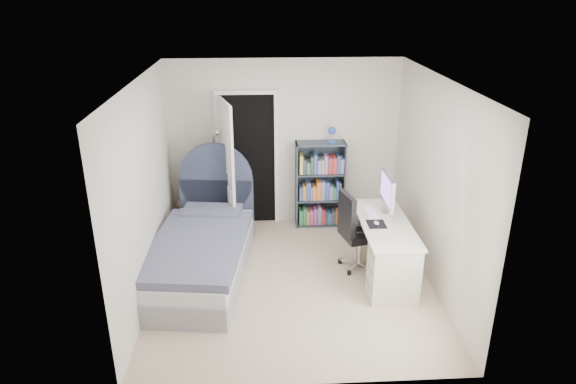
{
  "coord_description": "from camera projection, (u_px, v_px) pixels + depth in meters",
  "views": [
    {
      "loc": [
        -0.37,
        -5.53,
        3.45
      ],
      "look_at": [
        -0.03,
        0.29,
        1.09
      ],
      "focal_mm": 32.0,
      "sensor_mm": 36.0,
      "label": 1
    }
  ],
  "objects": [
    {
      "name": "desk",
      "position": [
        383.0,
        246.0,
        6.45
      ],
      "size": [
        0.6,
        1.51,
        1.23
      ],
      "color": "beige",
      "rests_on": "ground"
    },
    {
      "name": "office_chair",
      "position": [
        355.0,
        228.0,
        6.52
      ],
      "size": [
        0.57,
        0.59,
        1.05
      ],
      "color": "silver",
      "rests_on": "ground"
    },
    {
      "name": "room_shell",
      "position": [
        292.0,
        188.0,
        5.96
      ],
      "size": [
        3.5,
        3.7,
        2.6
      ],
      "color": "tan",
      "rests_on": "ground"
    },
    {
      "name": "bed",
      "position": [
        202.0,
        250.0,
        6.51
      ],
      "size": [
        1.34,
        2.42,
        1.42
      ],
      "color": "gray",
      "rests_on": "ground"
    },
    {
      "name": "bookcase",
      "position": [
        320.0,
        187.0,
        7.75
      ],
      "size": [
        0.73,
        0.31,
        1.55
      ],
      "color": "#37424B",
      "rests_on": "ground"
    },
    {
      "name": "door",
      "position": [
        234.0,
        164.0,
        7.41
      ],
      "size": [
        0.92,
        0.81,
        2.06
      ],
      "color": "black",
      "rests_on": "ground"
    },
    {
      "name": "nightstand",
      "position": [
        191.0,
        206.0,
        7.72
      ],
      "size": [
        0.36,
        0.36,
        0.54
      ],
      "color": "tan",
      "rests_on": "ground"
    },
    {
      "name": "floor_lamp",
      "position": [
        218.0,
        190.0,
        7.55
      ],
      "size": [
        0.22,
        0.22,
        1.57
      ],
      "color": "silver",
      "rests_on": "ground"
    }
  ]
}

